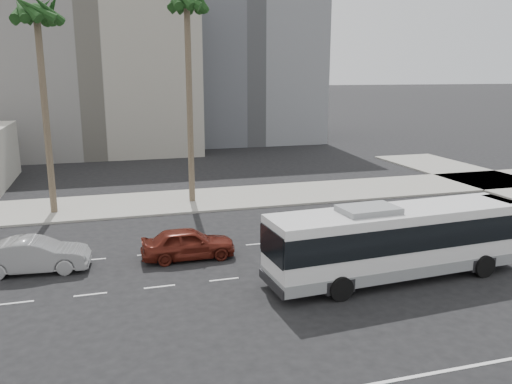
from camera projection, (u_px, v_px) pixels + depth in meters
name	position (u px, v px, depth m)	size (l,w,h in m)	color
ground	(341.00, 267.00, 25.96)	(700.00, 700.00, 0.00)	black
sidewalk_north	(255.00, 196.00, 40.43)	(120.00, 7.00, 0.15)	gray
midrise_beige_west	(92.00, 77.00, 62.70)	(24.00, 18.00, 18.00)	gray
midrise_gray_center	(237.00, 47.00, 73.83)	(20.00, 20.00, 26.00)	#595B61
civic_tower	(115.00, 10.00, 250.34)	(42.00, 42.00, 129.00)	beige
highrise_right	(219.00, 17.00, 245.41)	(26.00, 26.00, 70.00)	#585A5E
highrise_far	(253.00, 34.00, 281.44)	(22.00, 22.00, 60.00)	#585A5E
city_bus	(397.00, 239.00, 24.17)	(12.75, 3.60, 3.62)	silver
car_a	(188.00, 243.00, 26.95)	(4.85, 1.95, 1.65)	#5E1C13
car_b	(35.00, 255.00, 25.13)	(5.11, 1.78, 1.68)	gray
palm_near	(187.00, 6.00, 35.55)	(4.57, 4.57, 15.42)	brown
palm_mid	(37.00, 17.00, 32.69)	(4.64, 4.64, 14.37)	brown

